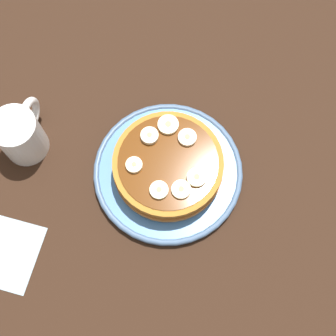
{
  "coord_description": "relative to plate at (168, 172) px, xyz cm",
  "views": [
    {
      "loc": [
        -24.0,
        -6.96,
        74.49
      ],
      "look_at": [
        0.0,
        0.0,
        2.9
      ],
      "focal_mm": 49.89,
      "sensor_mm": 36.0,
      "label": 1
    }
  ],
  "objects": [
    {
      "name": "ground_plane",
      "position": [
        0.0,
        0.0,
        -2.43
      ],
      "size": [
        140.0,
        140.0,
        3.0
      ],
      "primitive_type": "cube",
      "color": "black"
    },
    {
      "name": "banana_slice_1",
      "position": [
        -2.12,
        4.88,
        5.27
      ],
      "size": [
        2.63,
        2.63,
        0.89
      ],
      "color": "#FCEBBC",
      "rests_on": "pancake_stack"
    },
    {
      "name": "banana_slice_3",
      "position": [
        3.24,
        4.0,
        5.35
      ],
      "size": [
        2.87,
        2.87,
        1.05
      ],
      "color": "#EBE3C4",
      "rests_on": "pancake_stack"
    },
    {
      "name": "banana_slice_0",
      "position": [
        5.94,
        1.7,
        5.25
      ],
      "size": [
        3.4,
        3.4,
        0.86
      ],
      "color": "beige",
      "rests_on": "pancake_stack"
    },
    {
      "name": "banana_slice_6",
      "position": [
        -1.35,
        -5.0,
        5.25
      ],
      "size": [
        3.11,
        3.11,
        0.85
      ],
      "color": "#F3F3BF",
      "rests_on": "pancake_stack"
    },
    {
      "name": "banana_slice_4",
      "position": [
        -4.93,
        0.07,
        5.24
      ],
      "size": [
        2.92,
        2.92,
        0.84
      ],
      "color": "#EEECBC",
      "rests_on": "pancake_stack"
    },
    {
      "name": "banana_slice_5",
      "position": [
        -3.88,
        -3.21,
        5.2
      ],
      "size": [
        3.03,
        3.03,
        0.76
      ],
      "color": "#F3ECBD",
      "rests_on": "pancake_stack"
    },
    {
      "name": "banana_slice_2",
      "position": [
        4.68,
        -1.83,
        5.24
      ],
      "size": [
        2.98,
        2.98,
        0.84
      ],
      "color": "#F3E2C3",
      "rests_on": "pancake_stack"
    },
    {
      "name": "pancake_stack",
      "position": [
        0.11,
        0.11,
        2.75
      ],
      "size": [
        18.5,
        18.16,
        4.51
      ],
      "color": "#AB683A",
      "rests_on": "plate"
    },
    {
      "name": "plate",
      "position": [
        0.0,
        0.0,
        0.0
      ],
      "size": [
        24.83,
        24.83,
        1.73
      ],
      "color": "#3F72B2",
      "rests_on": "ground_plane"
    },
    {
      "name": "napkin",
      "position": [
        -20.01,
        21.49,
        -0.78
      ],
      "size": [
        11.21,
        11.21,
        0.3
      ],
      "primitive_type": "cube",
      "rotation": [
        0.0,
        0.0,
        0.02
      ],
      "color": "#99B2BF",
      "rests_on": "ground_plane"
    },
    {
      "name": "coffee_mug",
      "position": [
        -1.56,
        24.56,
        3.61
      ],
      "size": [
        10.73,
        7.41,
        8.82
      ],
      "color": "white",
      "rests_on": "ground_plane"
    }
  ]
}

